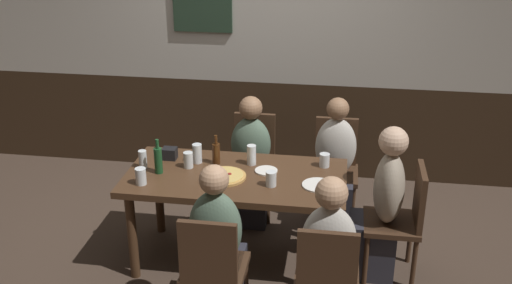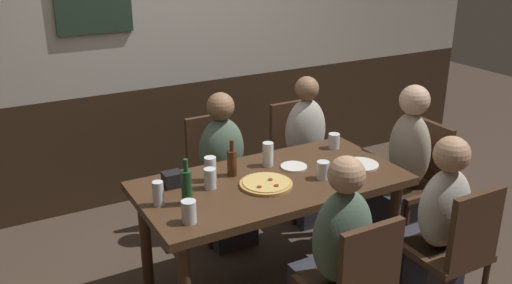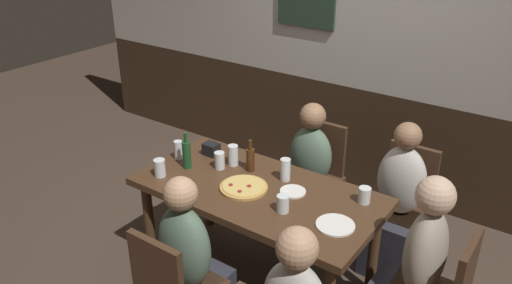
{
  "view_description": "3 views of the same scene",
  "coord_description": "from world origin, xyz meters",
  "px_view_note": "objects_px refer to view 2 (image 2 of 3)",
  "views": [
    {
      "loc": [
        0.74,
        -3.9,
        2.7
      ],
      "look_at": [
        0.14,
        0.05,
        0.99
      ],
      "focal_mm": 42.08,
      "sensor_mm": 36.0,
      "label": 1
    },
    {
      "loc": [
        -1.57,
        -2.65,
        2.17
      ],
      "look_at": [
        -0.06,
        0.09,
        0.96
      ],
      "focal_mm": 39.32,
      "sensor_mm": 36.0,
      "label": 2
    },
    {
      "loc": [
        1.64,
        -2.34,
        2.45
      ],
      "look_at": [
        -0.04,
        0.04,
        1.05
      ],
      "focal_mm": 35.54,
      "sensor_mm": 36.0,
      "label": 3
    }
  ],
  "objects_px": {
    "person_right_near": "(434,238)",
    "pint_glass_amber": "(210,180)",
    "tumbler_water": "(334,142)",
    "plate_white_small": "(294,167)",
    "pint_glass_stout": "(189,213)",
    "beer_glass_half": "(210,170)",
    "person_mid_far": "(225,180)",
    "chair_right_near": "(456,247)",
    "chair_mid_far": "(215,169)",
    "plate_white_large": "(361,164)",
    "person_head_east": "(402,179)",
    "pizza": "(266,184)",
    "dining_table": "(272,193)",
    "chair_mid_near": "(354,284)",
    "person_mid_near": "(335,270)",
    "condiment_caddy": "(172,179)",
    "person_right_far": "(308,161)",
    "pint_glass_pale": "(323,171)",
    "beer_bottle_brown": "(232,162)",
    "beer_glass_tall": "(268,155)",
    "chair_head_east": "(418,176)",
    "beer_bottle_green": "(187,186)",
    "tumbler_short": "(158,195)",
    "chair_right_far": "(297,151)"
  },
  "relations": [
    {
      "from": "person_head_east",
      "to": "pizza",
      "type": "distance_m",
      "value": 1.17
    },
    {
      "from": "pint_glass_pale",
      "to": "pint_glass_amber",
      "type": "xyz_separation_m",
      "value": [
        -0.66,
        0.21,
        0.0
      ]
    },
    {
      "from": "tumbler_water",
      "to": "plate_white_small",
      "type": "distance_m",
      "value": 0.45
    },
    {
      "from": "chair_right_near",
      "to": "person_right_far",
      "type": "distance_m",
      "value": 1.48
    },
    {
      "from": "person_right_far",
      "to": "plate_white_large",
      "type": "height_order",
      "value": "person_right_far"
    },
    {
      "from": "beer_glass_half",
      "to": "beer_bottle_green",
      "type": "xyz_separation_m",
      "value": [
        -0.24,
        -0.22,
        0.04
      ]
    },
    {
      "from": "chair_right_far",
      "to": "beer_glass_tall",
      "type": "bearing_deg",
      "value": -135.15
    },
    {
      "from": "chair_mid_near",
      "to": "person_mid_far",
      "type": "relative_size",
      "value": 0.79
    },
    {
      "from": "chair_right_near",
      "to": "person_mid_far",
      "type": "xyz_separation_m",
      "value": [
        -0.71,
        1.48,
        -0.03
      ]
    },
    {
      "from": "dining_table",
      "to": "person_right_near",
      "type": "height_order",
      "value": "person_right_near"
    },
    {
      "from": "person_head_east",
      "to": "tumbler_water",
      "type": "distance_m",
      "value": 0.57
    },
    {
      "from": "pint_glass_pale",
      "to": "beer_glass_half",
      "type": "bearing_deg",
      "value": 153.65
    },
    {
      "from": "chair_mid_near",
      "to": "plate_white_large",
      "type": "bearing_deg",
      "value": 50.27
    },
    {
      "from": "dining_table",
      "to": "chair_mid_near",
      "type": "bearing_deg",
      "value": -90.0
    },
    {
      "from": "beer_bottle_brown",
      "to": "chair_mid_near",
      "type": "bearing_deg",
      "value": -79.66
    },
    {
      "from": "pint_glass_stout",
      "to": "tumbler_water",
      "type": "height_order",
      "value": "pint_glass_stout"
    },
    {
      "from": "tumbler_water",
      "to": "condiment_caddy",
      "type": "relative_size",
      "value": 0.94
    },
    {
      "from": "pint_glass_stout",
      "to": "condiment_caddy",
      "type": "relative_size",
      "value": 1.12
    },
    {
      "from": "person_right_near",
      "to": "plate_white_large",
      "type": "height_order",
      "value": "person_right_near"
    },
    {
      "from": "dining_table",
      "to": "tumbler_water",
      "type": "height_order",
      "value": "tumbler_water"
    },
    {
      "from": "pint_glass_amber",
      "to": "beer_bottle_green",
      "type": "height_order",
      "value": "beer_bottle_green"
    },
    {
      "from": "chair_right_far",
      "to": "person_mid_near",
      "type": "xyz_separation_m",
      "value": [
        -0.71,
        -1.48,
        -0.01
      ]
    },
    {
      "from": "chair_mid_near",
      "to": "person_mid_near",
      "type": "bearing_deg",
      "value": 90.0
    },
    {
      "from": "pint_glass_pale",
      "to": "chair_mid_near",
      "type": "bearing_deg",
      "value": -112.13
    },
    {
      "from": "chair_mid_far",
      "to": "tumbler_water",
      "type": "bearing_deg",
      "value": -42.18
    },
    {
      "from": "beer_glass_tall",
      "to": "person_head_east",
      "type": "bearing_deg",
      "value": -11.44
    },
    {
      "from": "person_right_near",
      "to": "person_right_far",
      "type": "distance_m",
      "value": 1.32
    },
    {
      "from": "pizza",
      "to": "beer_glass_tall",
      "type": "bearing_deg",
      "value": 57.97
    },
    {
      "from": "beer_glass_half",
      "to": "condiment_caddy",
      "type": "height_order",
      "value": "beer_glass_half"
    },
    {
      "from": "person_right_far",
      "to": "chair_mid_near",
      "type": "bearing_deg",
      "value": -115.75
    },
    {
      "from": "person_mid_near",
      "to": "beer_glass_half",
      "type": "distance_m",
      "value": 0.95
    },
    {
      "from": "person_mid_near",
      "to": "person_right_near",
      "type": "xyz_separation_m",
      "value": [
        0.71,
        0.0,
        -0.01
      ]
    },
    {
      "from": "beer_bottle_green",
      "to": "tumbler_water",
      "type": "bearing_deg",
      "value": 13.64
    },
    {
      "from": "pint_glass_stout",
      "to": "beer_glass_half",
      "type": "distance_m",
      "value": 0.52
    },
    {
      "from": "person_right_near",
      "to": "pint_glass_stout",
      "type": "xyz_separation_m",
      "value": [
        -1.35,
        0.41,
        0.32
      ]
    },
    {
      "from": "person_head_east",
      "to": "condiment_caddy",
      "type": "xyz_separation_m",
      "value": [
        -1.63,
        0.2,
        0.28
      ]
    },
    {
      "from": "person_right_far",
      "to": "tumbler_water",
      "type": "xyz_separation_m",
      "value": [
        -0.08,
        -0.42,
        0.31
      ]
    },
    {
      "from": "person_mid_near",
      "to": "beer_glass_tall",
      "type": "xyz_separation_m",
      "value": [
        0.09,
        0.86,
        0.33
      ]
    },
    {
      "from": "person_mid_far",
      "to": "chair_right_near",
      "type": "bearing_deg",
      "value": -64.24
    },
    {
      "from": "tumbler_water",
      "to": "plate_white_small",
      "type": "bearing_deg",
      "value": -160.14
    },
    {
      "from": "chair_mid_near",
      "to": "plate_white_small",
      "type": "distance_m",
      "value": 0.97
    },
    {
      "from": "person_right_near",
      "to": "beer_glass_half",
      "type": "xyz_separation_m",
      "value": [
        -1.04,
        0.83,
        0.34
      ]
    },
    {
      "from": "chair_mid_near",
      "to": "pint_glass_pale",
      "type": "relative_size",
      "value": 7.99
    },
    {
      "from": "pint_glass_pale",
      "to": "tumbler_short",
      "type": "distance_m",
      "value": 1.0
    },
    {
      "from": "pint_glass_pale",
      "to": "tumbler_water",
      "type": "distance_m",
      "value": 0.52
    },
    {
      "from": "chair_right_near",
      "to": "beer_bottle_brown",
      "type": "relative_size",
      "value": 3.79
    },
    {
      "from": "chair_head_east",
      "to": "pizza",
      "type": "xyz_separation_m",
      "value": [
        -1.3,
        -0.06,
        0.26
      ]
    },
    {
      "from": "dining_table",
      "to": "person_mid_near",
      "type": "bearing_deg",
      "value": -90.0
    },
    {
      "from": "person_right_near",
      "to": "pint_glass_amber",
      "type": "xyz_separation_m",
      "value": [
        -1.09,
        0.73,
        0.32
      ]
    },
    {
      "from": "chair_right_near",
      "to": "plate_white_small",
      "type": "distance_m",
      "value": 1.07
    }
  ]
}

